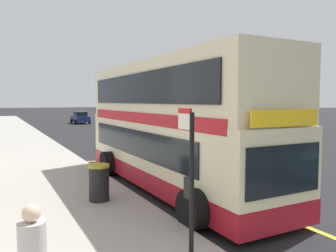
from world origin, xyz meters
name	(u,v)px	position (x,y,z in m)	size (l,w,h in m)	color
ground_plane	(81,131)	(0.00, 32.00, 0.00)	(260.00, 260.00, 0.00)	black
pavement_near	(6,133)	(-7.00, 32.00, 0.07)	(6.00, 76.00, 0.14)	#A39E93
double_decker_bus	(170,130)	(-2.46, 7.95, 2.06)	(3.17, 10.50, 4.40)	beige
bus_bay_markings	(167,188)	(-2.59, 7.92, 0.01)	(2.82, 12.90, 0.01)	yellow
bus_stop_sign	(190,171)	(-4.74, 2.87, 1.78)	(0.09, 0.51, 2.81)	black
parked_car_navy_distant	(80,118)	(2.59, 43.51, 0.80)	(2.09, 4.20, 1.62)	navy
parked_car_black_ahead	(163,128)	(4.63, 22.38, 0.80)	(2.09, 4.20, 1.62)	black
litter_bin	(99,182)	(-5.26, 7.12, 0.68)	(0.62, 0.62, 1.08)	black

